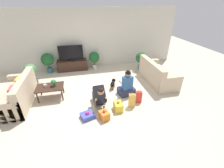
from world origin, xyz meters
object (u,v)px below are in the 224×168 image
object	(u,v)px
tv	(71,54)
gift_bag_b	(132,100)
tabletop_plant	(54,82)
dog	(113,83)
potted_plant_corner_right	(141,58)
gift_bag_a	(139,97)
potted_plant_back_left	(48,60)
sofa_left	(18,95)
gift_box_c	(87,115)
person_kneeling	(99,96)
gift_box_a	(104,115)
potted_plant_corner_left	(31,73)
coffee_table	(50,88)
person_sitting	(127,86)
mug	(45,85)
gift_box_b	(118,106)
sofa_right	(157,75)
tv_console	(73,65)
potted_plant_back_right	(94,58)

from	to	relation	value
tv	gift_bag_b	size ratio (longest dim) A/B	2.27
tabletop_plant	dog	bearing A→B (deg)	3.71
tabletop_plant	gift_bag_b	bearing A→B (deg)	-25.29
potted_plant_corner_right	gift_bag_a	size ratio (longest dim) A/B	2.03
potted_plant_back_left	tv	bearing A→B (deg)	2.85
sofa_left	gift_box_c	bearing A→B (deg)	60.09
person_kneeling	sofa_left	bearing A→B (deg)	160.74
dog	gift_box_a	bearing A→B (deg)	93.60
sofa_left	dog	bearing A→B (deg)	94.54
potted_plant_back_left	potted_plant_corner_left	bearing A→B (deg)	-117.81
coffee_table	person_sitting	bearing A→B (deg)	-8.65
potted_plant_corner_left	tabletop_plant	size ratio (longest dim) A/B	3.58
gift_bag_b	mug	distance (m)	2.80
potted_plant_corner_left	gift_box_b	size ratio (longest dim) A/B	2.40
sofa_right	coffee_table	bearing A→B (deg)	93.53
potted_plant_back_left	mug	distance (m)	2.07
sofa_left	gift_box_a	bearing A→B (deg)	61.99
potted_plant_back_left	gift_box_c	bearing A→B (deg)	-67.56
tv	mug	xyz separation A→B (m)	(-0.83, -2.11, -0.31)
gift_bag_a	mug	xyz separation A→B (m)	(-2.84, 0.93, 0.27)
sofa_left	tv_console	distance (m)	2.78
potted_plant_corner_left	tabletop_plant	distance (m)	1.49
tv_console	gift_box_a	xyz separation A→B (m)	(0.82, -3.55, -0.12)
potted_plant_back_right	dog	size ratio (longest dim) A/B	1.60
potted_plant_back_right	gift_box_a	bearing A→B (deg)	-93.02
tv_console	tabletop_plant	bearing A→B (deg)	-104.65
gift_box_c	gift_bag_a	distance (m)	1.68
potted_plant_back_right	gift_box_c	distance (m)	3.44
coffee_table	tv	xyz separation A→B (m)	(0.70, 2.15, 0.41)
mug	dog	bearing A→B (deg)	2.93
potted_plant_corner_right	dog	world-z (taller)	potted_plant_corner_right
dog	gift_bag_a	world-z (taller)	gift_bag_a
gift_bag_a	gift_bag_b	xyz separation A→B (m)	(-0.28, -0.17, 0.03)
gift_bag_b	person_kneeling	bearing A→B (deg)	162.77
sofa_right	potted_plant_back_left	size ratio (longest dim) A/B	2.07
potted_plant_back_left	person_kneeling	xyz separation A→B (m)	(1.79, -2.86, -0.24)
sofa_left	potted_plant_corner_right	distance (m)	4.97
coffee_table	potted_plant_corner_right	distance (m)	4.05
potted_plant_back_right	mug	world-z (taller)	potted_plant_back_right
tv_console	mug	world-z (taller)	mug
person_kneeling	gift_box_c	world-z (taller)	person_kneeling
sofa_left	potted_plant_back_right	size ratio (longest dim) A/B	2.29
gift_box_a	person_sitting	bearing A→B (deg)	46.80
gift_box_a	person_kneeling	bearing A→B (deg)	93.20
person_kneeling	mug	size ratio (longest dim) A/B	6.77
person_kneeling	gift_box_a	xyz separation A→B (m)	(0.04, -0.64, -0.22)
sofa_left	coffee_table	bearing A→B (deg)	95.36
potted_plant_back_right	gift_bag_a	xyz separation A→B (m)	(1.01, -2.99, -0.33)
gift_box_b	gift_bag_a	xyz separation A→B (m)	(0.72, 0.23, 0.07)
potted_plant_back_right	tabletop_plant	size ratio (longest dim) A/B	3.59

